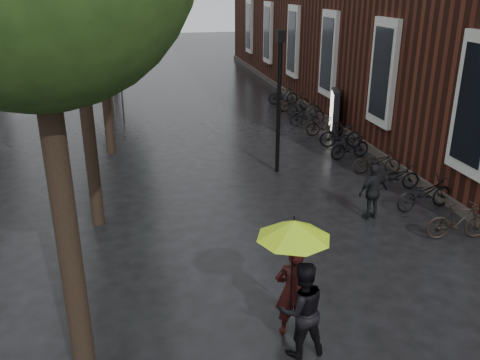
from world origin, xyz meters
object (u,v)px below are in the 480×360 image
object	(u,v)px
person_burgundy	(292,290)
pedestrian_walking	(373,192)
person_black	(301,310)
lamp_post	(279,89)
parked_bicycles	(340,136)
ad_lightbox	(334,111)

from	to	relation	value
person_burgundy	pedestrian_walking	size ratio (longest dim) A/B	1.15
person_black	lamp_post	size ratio (longest dim) A/B	0.38
person_burgundy	person_black	bearing A→B (deg)	88.36
person_burgundy	pedestrian_walking	xyz separation A→B (m)	(3.51, 4.07, -0.11)
parked_bicycles	person_black	bearing A→B (deg)	-115.80
person_burgundy	ad_lightbox	bearing A→B (deg)	-114.88
lamp_post	parked_bicycles	bearing A→B (deg)	33.59
person_black	parked_bicycles	distance (m)	11.84
parked_bicycles	lamp_post	xyz separation A→B (m)	(-3.07, -2.04, 2.30)
ad_lightbox	lamp_post	size ratio (longest dim) A/B	0.39
person_black	lamp_post	distance (m)	9.06
person_black	ad_lightbox	world-z (taller)	ad_lightbox
person_black	lamp_post	bearing A→B (deg)	-107.17
person_burgundy	lamp_post	distance (m)	8.53
person_burgundy	person_black	world-z (taller)	person_burgundy
parked_bicycles	person_burgundy	bearing A→B (deg)	-116.93
lamp_post	pedestrian_walking	bearing A→B (deg)	-69.98
pedestrian_walking	parked_bicycles	size ratio (longest dim) A/B	0.10
pedestrian_walking	lamp_post	world-z (taller)	lamp_post
pedestrian_walking	parked_bicycles	distance (m)	6.25
ad_lightbox	lamp_post	distance (m)	5.71
person_burgundy	ad_lightbox	distance (m)	13.34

